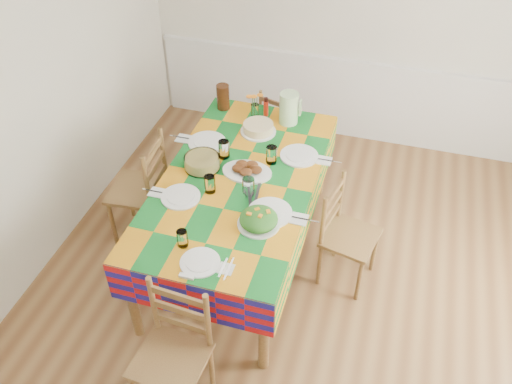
# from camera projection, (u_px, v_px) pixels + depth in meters

# --- Properties ---
(room) EXTENTS (4.58, 5.08, 2.78)m
(room) POSITION_uv_depth(u_px,v_px,m) (320.00, 177.00, 3.42)
(room) COLOR brown
(room) RESTS_ON ground
(wainscot) EXTENTS (4.41, 0.06, 0.92)m
(wainscot) POSITION_uv_depth(u_px,v_px,m) (360.00, 99.00, 5.78)
(wainscot) COLOR white
(wainscot) RESTS_ON room
(dining_table) EXTENTS (1.17, 2.18, 0.85)m
(dining_table) POSITION_uv_depth(u_px,v_px,m) (239.00, 188.00, 4.26)
(dining_table) COLOR brown
(dining_table) RESTS_ON room
(setting_near_head) EXTENTS (0.43, 0.29, 0.13)m
(setting_near_head) POSITION_uv_depth(u_px,v_px,m) (194.00, 254.00, 3.56)
(setting_near_head) COLOR white
(setting_near_head) RESTS_ON dining_table
(setting_left_near) EXTENTS (0.54, 0.32, 0.14)m
(setting_left_near) POSITION_uv_depth(u_px,v_px,m) (190.00, 192.00, 4.03)
(setting_left_near) COLOR white
(setting_left_near) RESTS_ON dining_table
(setting_left_far) EXTENTS (0.59, 0.35, 0.15)m
(setting_left_far) POSITION_uv_depth(u_px,v_px,m) (212.00, 145.00, 4.48)
(setting_left_far) COLOR white
(setting_left_far) RESTS_ON dining_table
(setting_right_near) EXTENTS (0.61, 0.35, 0.16)m
(setting_right_near) POSITION_uv_depth(u_px,v_px,m) (263.00, 203.00, 3.93)
(setting_right_near) COLOR white
(setting_right_near) RESTS_ON dining_table
(setting_right_far) EXTENTS (0.59, 0.34, 0.15)m
(setting_right_far) POSITION_uv_depth(u_px,v_px,m) (290.00, 155.00, 4.37)
(setting_right_far) COLOR white
(setting_right_far) RESTS_ON dining_table
(meat_platter) EXTENTS (0.40, 0.28, 0.08)m
(meat_platter) POSITION_uv_depth(u_px,v_px,m) (247.00, 170.00, 4.23)
(meat_platter) COLOR white
(meat_platter) RESTS_ON dining_table
(salad_platter) EXTENTS (0.30, 0.30, 0.13)m
(salad_platter) POSITION_uv_depth(u_px,v_px,m) (259.00, 220.00, 3.78)
(salad_platter) COLOR white
(salad_platter) RESTS_ON dining_table
(pasta_bowl) EXTENTS (0.28, 0.28, 0.10)m
(pasta_bowl) POSITION_uv_depth(u_px,v_px,m) (202.00, 162.00, 4.27)
(pasta_bowl) COLOR white
(pasta_bowl) RESTS_ON dining_table
(cake) EXTENTS (0.31, 0.31, 0.09)m
(cake) POSITION_uv_depth(u_px,v_px,m) (258.00, 128.00, 4.65)
(cake) COLOR white
(cake) RESTS_ON dining_table
(serving_utensils) EXTENTS (0.17, 0.38, 0.01)m
(serving_utensils) POSITION_uv_depth(u_px,v_px,m) (253.00, 191.00, 4.08)
(serving_utensils) COLOR black
(serving_utensils) RESTS_ON dining_table
(flower_vase) EXTENTS (0.15, 0.12, 0.24)m
(flower_vase) POSITION_uv_depth(u_px,v_px,m) (255.00, 107.00, 4.80)
(flower_vase) COLOR white
(flower_vase) RESTS_ON dining_table
(hot_sauce) EXTENTS (0.04, 0.04, 0.18)m
(hot_sauce) POSITION_uv_depth(u_px,v_px,m) (266.00, 107.00, 4.82)
(hot_sauce) COLOR red
(hot_sauce) RESTS_ON dining_table
(green_pitcher) EXTENTS (0.17, 0.17, 0.29)m
(green_pitcher) POSITION_uv_depth(u_px,v_px,m) (289.00, 108.00, 4.70)
(green_pitcher) COLOR #A4CA8E
(green_pitcher) RESTS_ON dining_table
(tea_pitcher) EXTENTS (0.12, 0.12, 0.23)m
(tea_pitcher) POSITION_uv_depth(u_px,v_px,m) (223.00, 97.00, 4.89)
(tea_pitcher) COLOR black
(tea_pitcher) RESTS_ON dining_table
(name_card) EXTENTS (0.10, 0.03, 0.02)m
(name_card) POSITION_uv_depth(u_px,v_px,m) (187.00, 276.00, 3.44)
(name_card) COLOR white
(name_card) RESTS_ON dining_table
(chair_near) EXTENTS (0.47, 0.45, 0.99)m
(chair_near) POSITION_uv_depth(u_px,v_px,m) (174.00, 354.00, 3.44)
(chair_near) COLOR brown
(chair_near) RESTS_ON room
(chair_far) EXTENTS (0.47, 0.45, 0.85)m
(chair_far) POSITION_uv_depth(u_px,v_px,m) (280.00, 128.00, 5.48)
(chair_far) COLOR brown
(chair_far) RESTS_ON room
(chair_left) EXTENTS (0.47, 0.49, 1.04)m
(chair_left) POSITION_uv_depth(u_px,v_px,m) (142.00, 190.00, 4.61)
(chair_left) COLOR brown
(chair_left) RESTS_ON room
(chair_right) EXTENTS (0.48, 0.49, 0.94)m
(chair_right) POSITION_uv_depth(u_px,v_px,m) (345.00, 235.00, 4.27)
(chair_right) COLOR brown
(chair_right) RESTS_ON room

